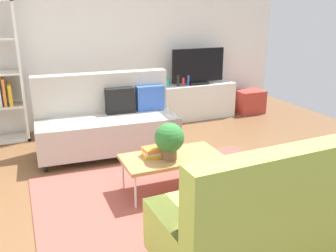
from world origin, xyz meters
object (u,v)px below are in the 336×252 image
at_px(potted_plant, 169,139).
at_px(bottle_2, 188,80).
at_px(couch_beige, 107,122).
at_px(tv, 198,67).
at_px(couch_green, 275,212).
at_px(storage_trunk, 249,102).
at_px(table_book_0, 154,154).
at_px(vase_0, 167,82).
at_px(coffee_table, 172,158).
at_px(bottle_0, 178,80).
at_px(bottle_1, 183,82).
at_px(tv_console, 197,101).

bearing_deg(potted_plant, bottle_2, 60.52).
bearing_deg(couch_beige, tv, -149.34).
distance_m(couch_green, storage_trunk, 4.46).
relative_size(storage_trunk, table_book_0, 2.17).
height_order(potted_plant, vase_0, potted_plant).
height_order(coffee_table, bottle_2, bottle_2).
xyz_separation_m(bottle_0, bottle_1, (0.10, 0.00, -0.03)).
bearing_deg(bottle_2, bottle_0, 180.00).
height_order(coffee_table, tv, tv).
height_order(couch_beige, coffee_table, couch_beige).
height_order(couch_green, bottle_0, couch_green).
bearing_deg(coffee_table, table_book_0, 157.75).
xyz_separation_m(couch_beige, bottle_0, (1.52, 0.99, 0.29)).
relative_size(couch_green, potted_plant, 4.74).
bearing_deg(coffee_table, couch_beige, 104.94).
bearing_deg(couch_beige, bottle_1, -145.68).
bearing_deg(bottle_0, tv, 2.84).
distance_m(tv_console, storage_trunk, 1.11).
relative_size(couch_green, bottle_1, 13.41).
relative_size(tv_console, table_book_0, 5.83).
bearing_deg(couch_green, potted_plant, 101.74).
bearing_deg(storage_trunk, potted_plant, -138.16).
distance_m(vase_0, bottle_2, 0.39).
relative_size(vase_0, bottle_2, 0.72).
bearing_deg(potted_plant, couch_green, -75.81).
distance_m(couch_beige, storage_trunk, 3.17).
relative_size(table_book_0, bottle_2, 1.35).
bearing_deg(tv_console, couch_green, -108.02).
relative_size(coffee_table, bottle_1, 7.62).
height_order(tv_console, table_book_0, tv_console).
height_order(coffee_table, table_book_0, table_book_0).
distance_m(table_book_0, bottle_0, 2.70).
distance_m(coffee_table, bottle_0, 2.69).
xyz_separation_m(coffee_table, tv, (1.55, 2.43, 0.56)).
bearing_deg(table_book_0, storage_trunk, 38.88).
relative_size(couch_green, storage_trunk, 3.72).
bearing_deg(storage_trunk, tv, 175.84).
bearing_deg(tv_console, tv, -90.00).
xyz_separation_m(vase_0, bottle_1, (0.28, -0.09, 0.01)).
relative_size(table_book_0, bottle_1, 1.66).
bearing_deg(tv, potted_plant, -122.67).
bearing_deg(vase_0, couch_beige, -141.21).
height_order(tv_console, vase_0, vase_0).
relative_size(storage_trunk, vase_0, 4.03).
height_order(tv_console, tv, tv).
height_order(table_book_0, vase_0, vase_0).
relative_size(tv_console, potted_plant, 3.43).
relative_size(coffee_table, vase_0, 8.53).
bearing_deg(tv, bottle_0, -177.16).
xyz_separation_m(coffee_table, storage_trunk, (2.65, 2.35, -0.17)).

